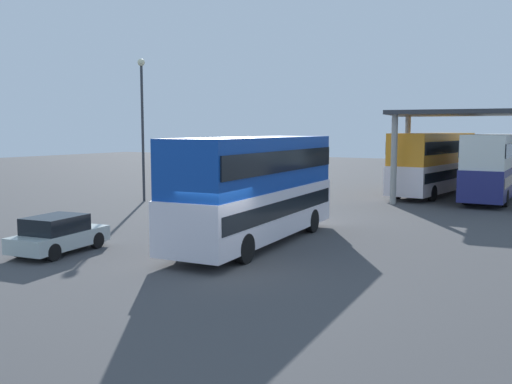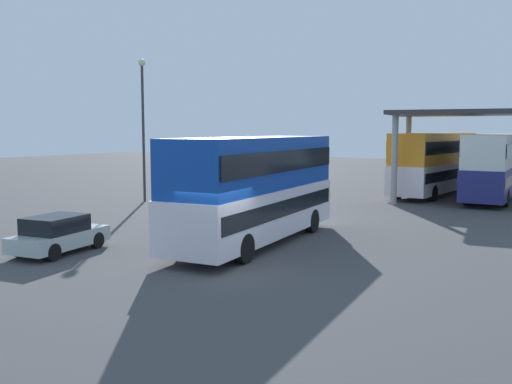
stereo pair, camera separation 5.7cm
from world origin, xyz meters
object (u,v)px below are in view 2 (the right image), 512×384
object	(u,v)px
double_decker_main	(256,185)
parked_hatchback	(58,234)
double_decker_mid_row	(495,164)
double_decker_near_canopy	(434,161)
lamppost_tall	(143,114)

from	to	relation	value
double_decker_main	parked_hatchback	world-z (taller)	double_decker_main
double_decker_main	double_decker_mid_row	size ratio (longest dim) A/B	0.91
parked_hatchback	double_decker_near_canopy	size ratio (longest dim) A/B	0.37
parked_hatchback	double_decker_mid_row	size ratio (longest dim) A/B	0.34
double_decker_main	lamppost_tall	size ratio (longest dim) A/B	1.20
double_decker_main	double_decker_mid_row	world-z (taller)	double_decker_main
double_decker_main	parked_hatchback	xyz separation A→B (m)	(-5.21, -5.06, -1.58)
double_decker_mid_row	lamppost_tall	size ratio (longest dim) A/B	1.32
double_decker_near_canopy	parked_hatchback	bearing A→B (deg)	170.36
double_decker_main	double_decker_near_canopy	xyz separation A→B (m)	(2.13, 19.85, 0.03)
double_decker_near_canopy	double_decker_mid_row	world-z (taller)	double_decker_near_canopy
lamppost_tall	double_decker_main	bearing A→B (deg)	-31.65
double_decker_main	lamppost_tall	bearing A→B (deg)	54.20
parked_hatchback	double_decker_mid_row	bearing A→B (deg)	-31.57
double_decker_main	double_decker_near_canopy	bearing A→B (deg)	-10.28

